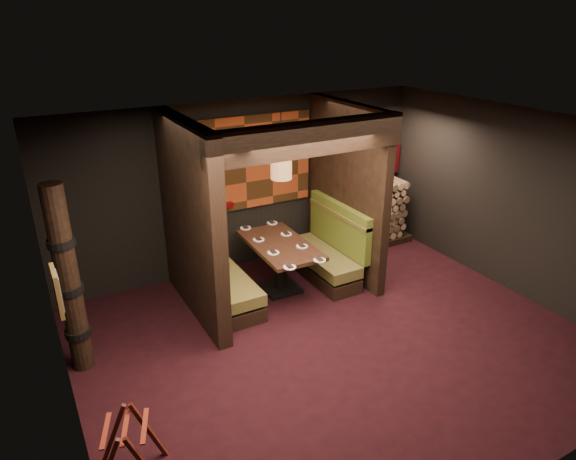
# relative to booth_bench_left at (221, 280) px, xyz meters

# --- Properties ---
(floor) EXTENTS (6.50, 5.50, 0.02)m
(floor) POSITION_rel_booth_bench_left_xyz_m (0.96, -1.65, -0.41)
(floor) COLOR black
(floor) RESTS_ON ground
(ceiling) EXTENTS (6.50, 5.50, 0.02)m
(ceiling) POSITION_rel_booth_bench_left_xyz_m (0.96, -1.65, 2.46)
(ceiling) COLOR black
(ceiling) RESTS_ON ground
(wall_back) EXTENTS (6.50, 0.02, 2.85)m
(wall_back) POSITION_rel_booth_bench_left_xyz_m (0.96, 1.11, 1.02)
(wall_back) COLOR black
(wall_back) RESTS_ON ground
(wall_front) EXTENTS (6.50, 0.02, 2.85)m
(wall_front) POSITION_rel_booth_bench_left_xyz_m (0.96, -4.41, 1.02)
(wall_front) COLOR black
(wall_front) RESTS_ON ground
(wall_left) EXTENTS (0.02, 5.50, 2.85)m
(wall_left) POSITION_rel_booth_bench_left_xyz_m (-2.30, -1.65, 1.02)
(wall_left) COLOR black
(wall_left) RESTS_ON ground
(wall_right) EXTENTS (0.02, 5.50, 2.85)m
(wall_right) POSITION_rel_booth_bench_left_xyz_m (4.22, -1.65, 1.02)
(wall_right) COLOR black
(wall_right) RESTS_ON ground
(partition_left) EXTENTS (0.20, 2.20, 2.85)m
(partition_left) POSITION_rel_booth_bench_left_xyz_m (-0.39, -0.00, 1.02)
(partition_left) COLOR black
(partition_left) RESTS_ON floor
(partition_right) EXTENTS (0.15, 2.10, 2.85)m
(partition_right) POSITION_rel_booth_bench_left_xyz_m (2.26, 0.05, 1.02)
(partition_right) COLOR black
(partition_right) RESTS_ON floor
(header_beam) EXTENTS (2.85, 0.18, 0.44)m
(header_beam) POSITION_rel_booth_bench_left_xyz_m (0.94, -0.95, 2.23)
(header_beam) COLOR black
(header_beam) RESTS_ON partition_left
(tapa_back_panel) EXTENTS (2.40, 0.06, 1.55)m
(tapa_back_panel) POSITION_rel_booth_bench_left_xyz_m (0.94, 1.06, 1.42)
(tapa_back_panel) COLOR #A23D1A
(tapa_back_panel) RESTS_ON wall_back
(tapa_side_panel) EXTENTS (0.04, 1.85, 1.45)m
(tapa_side_panel) POSITION_rel_booth_bench_left_xyz_m (-0.27, 0.17, 1.45)
(tapa_side_panel) COLOR #A23D1A
(tapa_side_panel) RESTS_ON partition_left
(lacquer_shelf) EXTENTS (0.60, 0.12, 0.07)m
(lacquer_shelf) POSITION_rel_booth_bench_left_xyz_m (0.36, 1.00, 0.78)
(lacquer_shelf) COLOR #560507
(lacquer_shelf) RESTS_ON wall_back
(booth_bench_left) EXTENTS (0.68, 1.60, 1.14)m
(booth_bench_left) POSITION_rel_booth_bench_left_xyz_m (0.00, 0.00, 0.00)
(booth_bench_left) COLOR black
(booth_bench_left) RESTS_ON floor
(booth_bench_right) EXTENTS (0.68, 1.60, 1.14)m
(booth_bench_right) POSITION_rel_booth_bench_left_xyz_m (1.89, 0.00, 0.00)
(booth_bench_right) COLOR black
(booth_bench_right) RESTS_ON floor
(dining_table) EXTENTS (0.89, 1.57, 0.81)m
(dining_table) POSITION_rel_booth_bench_left_xyz_m (0.98, -0.06, 0.18)
(dining_table) COLOR black
(dining_table) RESTS_ON floor
(place_settings) EXTENTS (0.72, 1.78, 0.03)m
(place_settings) POSITION_rel_booth_bench_left_xyz_m (0.98, -0.06, 0.43)
(place_settings) COLOR white
(place_settings) RESTS_ON dining_table
(pendant_lamp) EXTENTS (0.31, 0.31, 0.98)m
(pendant_lamp) POSITION_rel_booth_bench_left_xyz_m (0.98, -0.11, 1.70)
(pendant_lamp) COLOR olive
(pendant_lamp) RESTS_ON ceiling
(framed_picture) EXTENTS (0.05, 0.36, 0.46)m
(framed_picture) POSITION_rel_booth_bench_left_xyz_m (-2.25, -1.55, 1.22)
(framed_picture) COLOR olive
(framed_picture) RESTS_ON wall_left
(luggage_rack) EXTENTS (0.79, 0.67, 0.73)m
(luggage_rack) POSITION_rel_booth_bench_left_xyz_m (-1.96, -2.54, -0.03)
(luggage_rack) COLOR #45160E
(luggage_rack) RESTS_ON floor
(totem_column) EXTENTS (0.31, 0.31, 2.40)m
(totem_column) POSITION_rel_booth_bench_left_xyz_m (-2.09, -0.55, 0.79)
(totem_column) COLOR black
(totem_column) RESTS_ON floor
(firewood_stack) EXTENTS (1.73, 0.70, 1.22)m
(firewood_stack) POSITION_rel_booth_bench_left_xyz_m (3.25, 0.70, 0.21)
(firewood_stack) COLOR black
(firewood_stack) RESTS_ON floor
(mosaic_header) EXTENTS (1.83, 0.10, 0.56)m
(mosaic_header) POSITION_rel_booth_bench_left_xyz_m (3.25, 1.03, 1.10)
(mosaic_header) COLOR maroon
(mosaic_header) RESTS_ON wall_back
(bay_front_post) EXTENTS (0.08, 0.08, 2.85)m
(bay_front_post) POSITION_rel_booth_bench_left_xyz_m (2.35, 0.31, 1.02)
(bay_front_post) COLOR black
(bay_front_post) RESTS_ON floor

